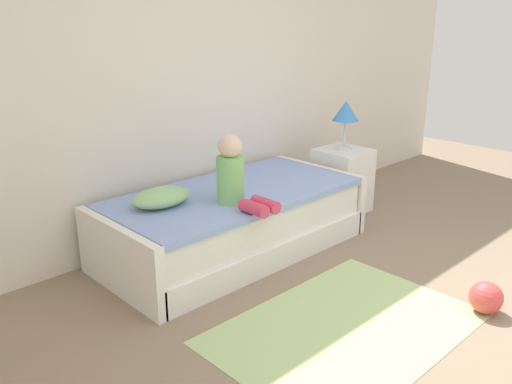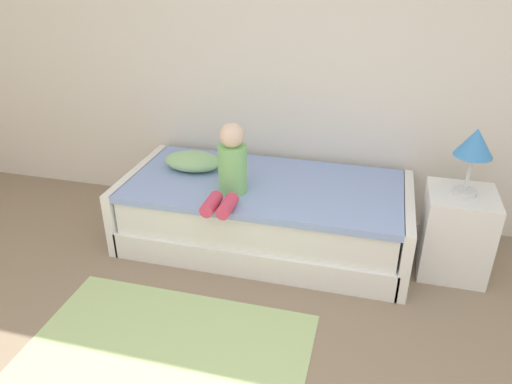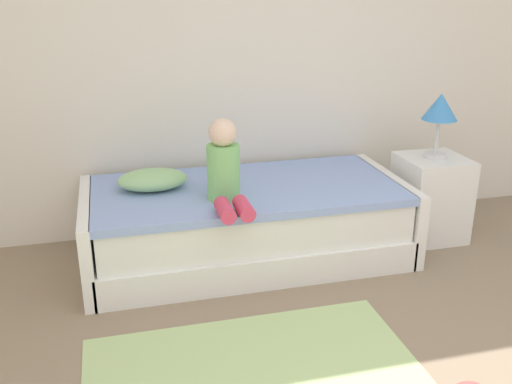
% 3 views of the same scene
% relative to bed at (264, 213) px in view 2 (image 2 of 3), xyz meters
% --- Properties ---
extents(wall_rear, '(7.20, 0.10, 2.90)m').
position_rel_bed_xyz_m(wall_rear, '(0.27, 0.60, 1.20)').
color(wall_rear, silver).
rests_on(wall_rear, ground).
extents(bed, '(2.11, 1.00, 0.50)m').
position_rel_bed_xyz_m(bed, '(0.00, 0.00, 0.00)').
color(bed, white).
rests_on(bed, ground).
extents(nightstand, '(0.44, 0.44, 0.60)m').
position_rel_bed_xyz_m(nightstand, '(1.35, -0.02, 0.05)').
color(nightstand, white).
rests_on(nightstand, ground).
extents(table_lamp, '(0.24, 0.24, 0.45)m').
position_rel_bed_xyz_m(table_lamp, '(1.35, -0.02, 0.69)').
color(table_lamp, silver).
rests_on(table_lamp, nightstand).
extents(child_figure, '(0.20, 0.51, 0.50)m').
position_rel_bed_xyz_m(child_figure, '(-0.19, -0.23, 0.46)').
color(child_figure, '#7FC672').
rests_on(child_figure, bed).
extents(pillow, '(0.44, 0.30, 0.13)m').
position_rel_bed_xyz_m(pillow, '(-0.59, 0.10, 0.32)').
color(pillow, '#99CC8C').
rests_on(pillow, bed).
extents(area_rug, '(1.60, 1.10, 0.01)m').
position_rel_bed_xyz_m(area_rug, '(-0.26, -1.30, -0.24)').
color(area_rug, '#B2D189').
rests_on(area_rug, ground).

